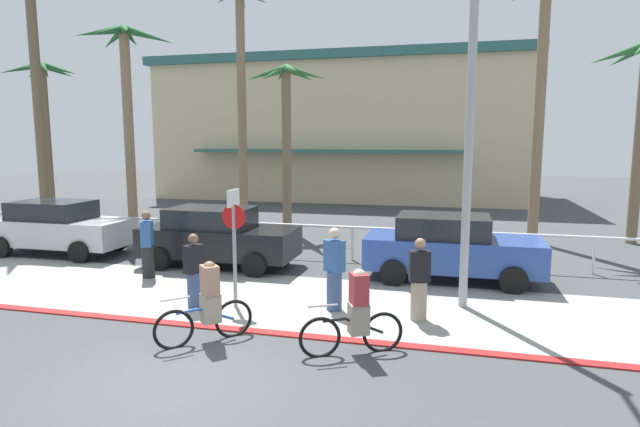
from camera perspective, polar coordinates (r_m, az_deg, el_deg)
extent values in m
plane|color=#424447|center=(17.44, 0.93, -3.84)|extent=(80.00, 80.00, 0.00)
cube|color=#9E9E93|center=(12.04, -5.60, -9.28)|extent=(44.00, 4.00, 0.02)
cube|color=maroon|center=(10.29, -9.49, -12.39)|extent=(44.00, 0.24, 0.03)
cube|color=beige|center=(34.13, 2.71, 8.74)|extent=(21.92, 9.65, 8.03)
cube|color=#2D605B|center=(34.45, 2.76, 15.85)|extent=(22.52, 10.25, 0.50)
cube|color=#2D605B|center=(28.94, 0.54, 6.87)|extent=(15.35, 1.20, 0.16)
cylinder|color=white|center=(15.82, -0.33, -1.37)|extent=(24.25, 0.08, 0.08)
cylinder|color=white|center=(20.74, -27.89, -1.46)|extent=(0.08, 0.08, 1.00)
cylinder|color=white|center=(19.34, -23.04, -1.80)|extent=(0.08, 0.08, 1.00)
cylinder|color=white|center=(18.09, -17.48, -2.16)|extent=(0.08, 0.08, 1.00)
cylinder|color=white|center=(17.04, -11.16, -2.55)|extent=(0.08, 0.08, 1.00)
cylinder|color=white|center=(16.22, -4.10, -2.95)|extent=(0.08, 0.08, 1.00)
cylinder|color=white|center=(15.67, 3.58, -3.34)|extent=(0.08, 0.08, 1.00)
cylinder|color=white|center=(15.42, 11.66, -3.68)|extent=(0.08, 0.08, 1.00)
cylinder|color=white|center=(15.49, 19.85, -3.95)|extent=(0.08, 0.08, 1.00)
cylinder|color=white|center=(15.86, 27.82, -4.13)|extent=(0.08, 0.08, 1.00)
cylinder|color=gray|center=(11.31, -9.34, -4.77)|extent=(0.08, 0.08, 2.20)
cube|color=white|center=(11.10, -9.49, 1.69)|extent=(0.04, 0.56, 0.36)
cylinder|color=red|center=(11.15, -9.44, -0.35)|extent=(0.52, 0.03, 0.52)
cylinder|color=#9EA0A5|center=(11.31, 16.05, 8.56)|extent=(0.18, 0.18, 7.50)
cylinder|color=brown|center=(27.37, -27.74, 6.92)|extent=(0.36, 0.36, 6.98)
cone|color=#235B2D|center=(26.95, -26.71, 13.93)|extent=(1.92, 0.32, 0.78)
cone|color=#235B2D|center=(27.54, -26.84, 13.77)|extent=(1.26, 1.13, 0.78)
cone|color=#235B2D|center=(27.94, -27.19, 13.82)|extent=(0.54, 1.34, 0.63)
cone|color=#235B2D|center=(28.18, -27.91, 13.60)|extent=(0.97, 1.36, 0.74)
cone|color=#235B2D|center=(28.09, -28.79, 13.50)|extent=(1.38, 0.76, 0.79)
cone|color=#235B2D|center=(27.89, -29.90, 13.61)|extent=(1.81, 0.92, 0.68)
cone|color=#235B2D|center=(27.29, -29.97, 13.58)|extent=(1.19, 1.74, 0.83)
cone|color=#235B2D|center=(26.95, -29.06, 13.92)|extent=(0.58, 1.57, 0.66)
cone|color=#235B2D|center=(26.75, -27.96, 13.90)|extent=(1.52, 1.35, 0.78)
cylinder|color=brown|center=(22.64, -28.52, 10.64)|extent=(0.36, 0.36, 9.99)
cylinder|color=#846B4C|center=(20.90, -20.21, 8.13)|extent=(0.36, 0.36, 7.60)
cone|color=#235B2D|center=(20.75, -18.57, 18.04)|extent=(1.88, 0.32, 0.83)
cone|color=#235B2D|center=(21.54, -18.19, 17.97)|extent=(1.46, 1.71, 0.62)
cone|color=#235B2D|center=(21.82, -20.06, 17.66)|extent=(0.61, 1.37, 0.68)
cone|color=#235B2D|center=(21.85, -21.66, 17.38)|extent=(1.52, 0.96, 0.81)
cone|color=#235B2D|center=(21.40, -23.05, 17.81)|extent=(1.71, 1.05, 0.62)
cone|color=#235B2D|center=(20.78, -22.20, 18.01)|extent=(0.64, 1.52, 0.72)
cone|color=#235B2D|center=(20.48, -20.56, 18.35)|extent=(1.28, 1.49, 0.65)
cylinder|color=#846B4C|center=(22.30, -8.56, 11.09)|extent=(0.36, 0.36, 9.62)
cylinder|color=#756047|center=(20.53, -3.67, 6.84)|extent=(0.36, 0.36, 6.33)
cone|color=#2D6B33|center=(20.45, -1.63, 15.10)|extent=(1.63, 0.32, 0.76)
cone|color=#2D6B33|center=(21.16, -2.28, 15.00)|extent=(1.02, 1.45, 0.66)
cone|color=#2D6B33|center=(21.47, -4.21, 14.96)|extent=(1.11, 1.60, 0.60)
cone|color=#2D6B33|center=(20.94, -5.92, 14.98)|extent=(1.69, 0.32, 0.70)
cone|color=#2D6B33|center=(20.26, -5.12, 15.01)|extent=(0.97, 1.36, 0.83)
cone|color=#2D6B33|center=(19.82, -3.20, 15.51)|extent=(1.20, 1.76, 0.63)
cylinder|color=#846B4C|center=(19.62, 22.90, 10.13)|extent=(0.36, 0.36, 9.03)
cylinder|color=#756047|center=(20.98, 31.57, 6.26)|extent=(0.36, 0.36, 6.73)
cone|color=#2D6B33|center=(21.72, 30.64, 14.63)|extent=(1.10, 1.59, 0.79)
cone|color=#2D6B33|center=(20.95, 29.89, 14.88)|extent=(1.82, 0.32, 0.85)
cube|color=#B2B7BC|center=(18.36, -26.57, -1.77)|extent=(4.40, 1.80, 0.80)
cube|color=#1E2328|center=(18.44, -27.29, 0.36)|extent=(2.29, 1.58, 0.56)
cylinder|color=black|center=(18.26, -21.30, -2.79)|extent=(0.66, 0.22, 0.66)
cylinder|color=black|center=(16.86, -24.86, -3.86)|extent=(0.66, 0.22, 0.66)
cylinder|color=black|center=(20.02, -27.87, -2.27)|extent=(0.66, 0.22, 0.66)
cylinder|color=black|center=(18.75, -31.55, -3.17)|extent=(0.66, 0.22, 0.66)
cube|color=black|center=(15.11, -10.96, -3.01)|extent=(4.40, 1.80, 0.80)
cube|color=#1E2328|center=(15.11, -11.88, -0.42)|extent=(2.29, 1.58, 0.56)
cylinder|color=black|center=(15.48, -4.76, -4.13)|extent=(0.66, 0.22, 0.66)
cylinder|color=black|center=(13.84, -7.21, -5.64)|extent=(0.66, 0.22, 0.66)
cylinder|color=black|center=(16.61, -14.00, -3.51)|extent=(0.66, 0.22, 0.66)
cylinder|color=black|center=(15.09, -17.24, -4.80)|extent=(0.66, 0.22, 0.66)
cube|color=#284793|center=(13.79, 14.31, -4.17)|extent=(4.40, 1.80, 0.80)
cube|color=#1E2328|center=(13.67, 13.36, -1.35)|extent=(2.29, 1.58, 0.56)
cylinder|color=black|center=(14.83, 19.74, -5.13)|extent=(0.66, 0.22, 0.66)
cylinder|color=black|center=(13.09, 20.45, -6.89)|extent=(0.66, 0.22, 0.66)
cylinder|color=black|center=(14.82, 8.80, -4.76)|extent=(0.66, 0.22, 0.66)
cylinder|color=black|center=(13.08, 8.02, -6.46)|extent=(0.66, 0.22, 0.66)
torus|color=black|center=(9.56, -15.75, -12.18)|extent=(0.55, 0.55, 0.72)
torus|color=black|center=(9.87, -9.45, -11.33)|extent=(0.55, 0.55, 0.72)
cylinder|color=#2851A8|center=(9.72, -11.34, -10.77)|extent=(0.52, 0.52, 0.35)
cylinder|color=#2851A8|center=(9.53, -14.40, -10.37)|extent=(0.31, 0.31, 0.07)
cylinder|color=#2851A8|center=(9.67, -11.90, -10.45)|extent=(0.05, 0.05, 0.44)
cylinder|color=silver|center=(9.40, -15.58, -9.00)|extent=(0.38, 0.38, 0.04)
cube|color=gray|center=(9.65, -11.91, -10.11)|extent=(0.42, 0.42, 0.52)
cube|color=#93705B|center=(9.50, -12.00, -7.12)|extent=(0.42, 0.42, 0.52)
sphere|color=brown|center=(9.44, -12.04, -5.78)|extent=(0.22, 0.22, 0.22)
torus|color=black|center=(8.88, -0.02, -13.47)|extent=(0.67, 0.38, 0.72)
torus|color=black|center=(9.17, 6.88, -12.83)|extent=(0.67, 0.38, 0.72)
cylinder|color=black|center=(9.01, 4.84, -12.15)|extent=(0.64, 0.36, 0.35)
cylinder|color=black|center=(8.83, 1.53, -11.59)|extent=(0.36, 0.22, 0.07)
cylinder|color=black|center=(8.96, 4.26, -11.79)|extent=(0.05, 0.05, 0.44)
cylinder|color=silver|center=(8.70, 0.31, -10.08)|extent=(0.46, 0.26, 0.04)
cube|color=gray|center=(8.94, 4.26, -11.42)|extent=(0.41, 0.39, 0.52)
cube|color=#A33338|center=(8.78, 4.30, -8.22)|extent=(0.39, 0.42, 0.52)
sphere|color=beige|center=(8.72, 4.31, -6.77)|extent=(0.22, 0.22, 0.22)
cylinder|color=gray|center=(10.69, 10.77, -9.43)|extent=(0.38, 0.38, 0.81)
cube|color=black|center=(10.50, 10.87, -5.70)|extent=(0.45, 0.34, 0.62)
sphere|color=#9E7556|center=(10.40, 10.94, -3.28)|extent=(0.22, 0.22, 0.22)
cylinder|color=#384C7A|center=(11.10, 1.58, -8.50)|extent=(0.44, 0.44, 0.86)
cube|color=#2D5699|center=(10.90, 1.59, -4.67)|extent=(0.48, 0.43, 0.66)
sphere|color=beige|center=(10.81, 1.60, -2.19)|extent=(0.24, 0.24, 0.24)
cylinder|color=#384C7A|center=(11.62, -13.55, -8.16)|extent=(0.41, 0.41, 0.78)
cube|color=black|center=(11.45, -13.66, -4.85)|extent=(0.38, 0.46, 0.60)
sphere|color=brown|center=(11.36, -13.74, -2.70)|extent=(0.21, 0.21, 0.21)
cylinder|color=#232326|center=(14.36, -18.31, -5.09)|extent=(0.41, 0.41, 0.85)
cube|color=#2D5699|center=(14.21, -18.45, -2.11)|extent=(0.38, 0.47, 0.66)
sphere|color=brown|center=(14.14, -18.53, -0.21)|extent=(0.24, 0.24, 0.24)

